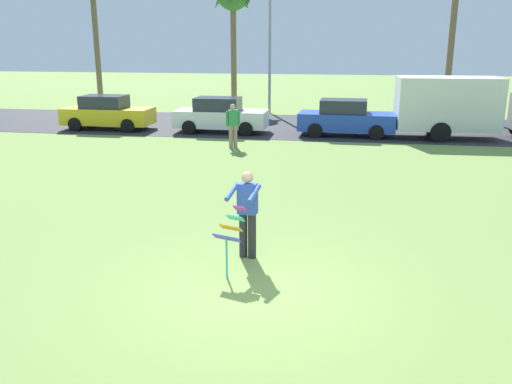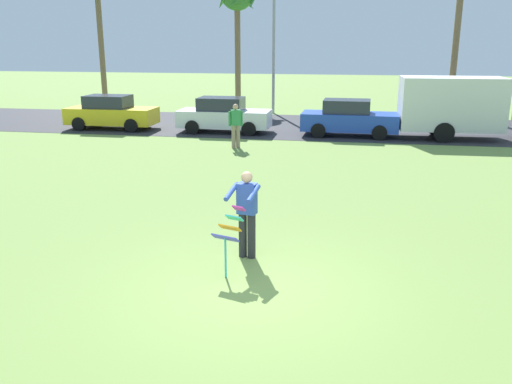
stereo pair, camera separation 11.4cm
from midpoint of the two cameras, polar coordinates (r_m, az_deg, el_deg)
ground_plane at (r=9.35m, az=-0.71°, el=-10.26°), size 120.00×120.00×0.00m
road_strip at (r=26.79m, az=6.14°, el=6.94°), size 120.00×8.00×0.01m
person_kite_flyer at (r=10.29m, az=-1.26°, el=-2.07°), size 0.62×0.71×1.73m
kite_held at (r=9.59m, az=-3.02°, el=-4.14°), size 0.54×0.71×1.23m
parked_car_yellow at (r=26.72m, az=-15.64°, el=8.09°), size 4.21×1.85×1.60m
parked_car_white at (r=24.92m, az=-3.93°, el=8.11°), size 4.21×1.85×1.60m
parked_car_blue at (r=24.26m, az=9.38°, el=7.73°), size 4.25×1.94×1.60m
parked_truck_grey_van at (r=24.71m, az=21.40°, el=8.50°), size 6.76×2.26×2.62m
streetlight_pole at (r=31.61m, az=1.42°, el=15.63°), size 0.24×1.65×7.00m
person_walker_near at (r=21.15m, az=-2.62°, el=7.18°), size 0.52×0.35×1.73m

